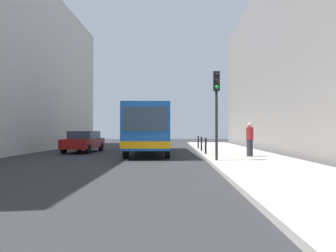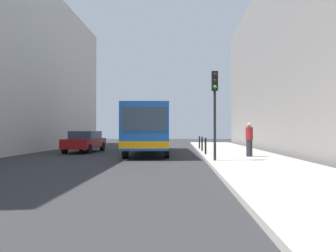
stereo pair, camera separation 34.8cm
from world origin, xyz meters
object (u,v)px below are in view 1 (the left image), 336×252
pedestrian_near_signal (250,139)px  bollard_far (198,142)px  traffic_light (217,98)px  bollard_mid (201,144)px  bus (149,128)px  car_beside_bus (84,141)px  bollard_near (206,146)px

pedestrian_near_signal → bollard_far: bearing=-140.2°
traffic_light → bollard_mid: (-0.10, 6.68, -2.38)m
bollard_mid → pedestrian_near_signal: pedestrian_near_signal is taller
bollard_far → bus: bearing=-141.8°
traffic_light → bollard_mid: bearing=90.9°
traffic_light → bollard_mid: traffic_light is taller
car_beside_bus → bollard_near: size_ratio=4.72×
bollard_mid → bollard_far: same height
traffic_light → car_beside_bus: bearing=138.4°
bus → bollard_far: bearing=-144.2°
pedestrian_near_signal → traffic_light: bearing=-19.5°
bollard_far → bollard_near: bearing=-90.0°
car_beside_bus → traffic_light: 11.30m
traffic_light → pedestrian_near_signal: traffic_light is taller
bollard_near → bollard_far: 5.52m
bus → pedestrian_near_signal: bearing=139.9°
bollard_mid → bollard_far: 2.76m
pedestrian_near_signal → bollard_near: bearing=-104.4°
bollard_near → pedestrian_near_signal: pedestrian_near_signal is taller
bus → pedestrian_near_signal: bus is taller
car_beside_bus → traffic_light: size_ratio=1.09×
bus → bollard_near: 4.60m
car_beside_bus → bollard_near: 8.88m
bollard_mid → pedestrian_near_signal: bearing=-63.9°
bus → car_beside_bus: bus is taller
traffic_light → bollard_mid: size_ratio=4.32×
bus → bollard_far: (3.53, 2.78, -1.10)m
bus → car_beside_bus: 4.80m
bollard_near → pedestrian_near_signal: bearing=-37.4°
bollard_near → bollard_far: size_ratio=1.00×
bus → bollard_far: 4.62m
bus → traffic_light: bearing=116.2°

